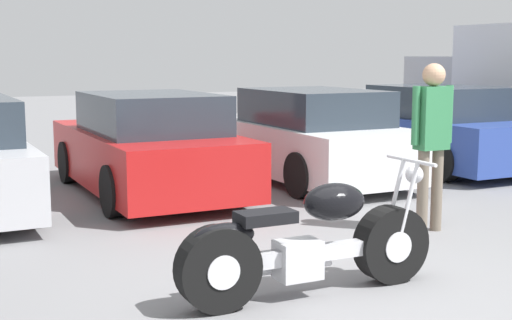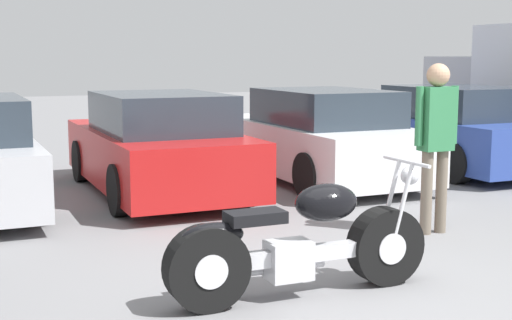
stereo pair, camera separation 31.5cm
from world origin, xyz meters
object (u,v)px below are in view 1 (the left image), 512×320
(parked_car_blue, at_px, (432,129))
(parked_car_white, at_px, (307,138))
(person_standing, at_px, (432,132))
(parked_car_red, at_px, (147,147))
(motorcycle, at_px, (308,244))

(parked_car_blue, bearing_deg, parked_car_white, -176.98)
(parked_car_blue, bearing_deg, person_standing, -130.19)
(parked_car_red, bearing_deg, person_standing, -58.64)
(motorcycle, bearing_deg, parked_car_white, 59.87)
(parked_car_blue, height_order, person_standing, person_standing)
(motorcycle, distance_m, person_standing, 2.61)
(parked_car_white, bearing_deg, person_standing, -97.73)
(motorcycle, height_order, parked_car_white, parked_car_white)
(parked_car_blue, distance_m, person_standing, 4.61)
(parked_car_blue, bearing_deg, parked_car_red, -178.27)
(motorcycle, bearing_deg, parked_car_blue, 42.44)
(motorcycle, height_order, parked_car_red, parked_car_red)
(parked_car_red, relative_size, parked_car_blue, 1.00)
(motorcycle, xyz_separation_m, parked_car_red, (0.17, 4.58, 0.22))
(parked_car_red, relative_size, parked_car_white, 1.00)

